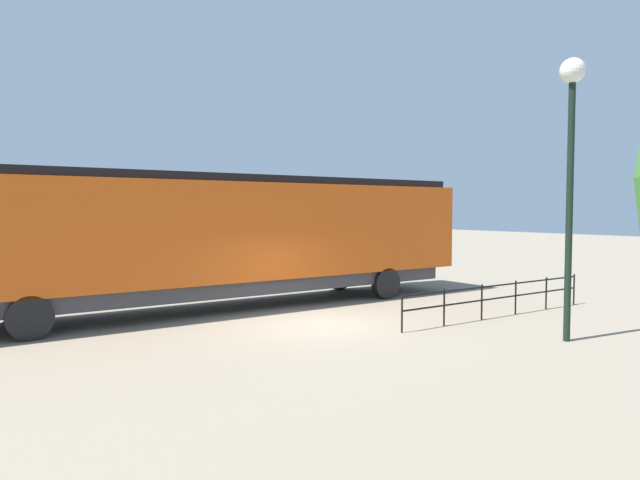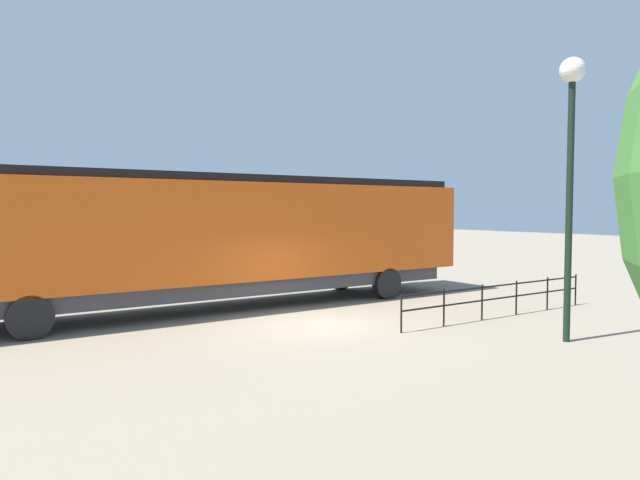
# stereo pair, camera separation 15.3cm
# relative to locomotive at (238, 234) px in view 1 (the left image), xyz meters

# --- Properties ---
(ground_plane) EXTENTS (120.00, 120.00, 0.00)m
(ground_plane) POSITION_rel_locomotive_xyz_m (3.86, 0.45, -2.37)
(ground_plane) COLOR gray
(locomotive) EXTENTS (3.11, 17.80, 4.23)m
(locomotive) POSITION_rel_locomotive_xyz_m (0.00, 0.00, 0.00)
(locomotive) COLOR #D15114
(locomotive) RESTS_ON ground_plane
(lamp_post) EXTENTS (0.59, 0.59, 6.73)m
(lamp_post) POSITION_rel_locomotive_xyz_m (8.84, 4.35, 2.62)
(lamp_post) COLOR black
(lamp_post) RESTS_ON ground_plane
(platform_fence) EXTENTS (0.05, 7.78, 1.02)m
(platform_fence) POSITION_rel_locomotive_xyz_m (5.91, 5.57, -1.71)
(platform_fence) COLOR black
(platform_fence) RESTS_ON ground_plane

